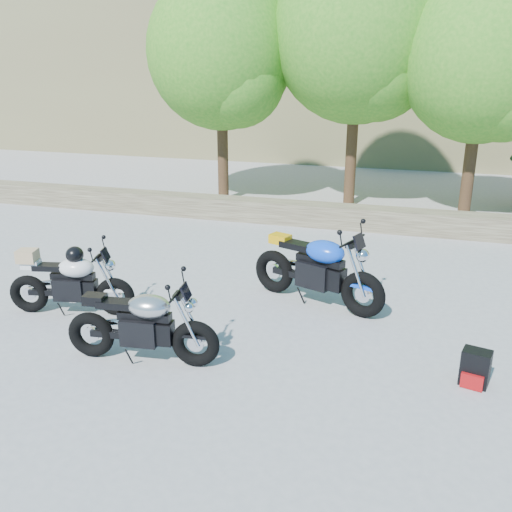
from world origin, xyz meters
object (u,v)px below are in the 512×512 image
at_px(white_bike, 70,281).
at_px(blue_bike, 318,270).
at_px(backpack, 475,368).
at_px(silver_bike, 143,326).

bearing_deg(white_bike, blue_bike, 9.85).
distance_m(blue_bike, backpack, 2.85).
xyz_separation_m(blue_bike, backpack, (2.20, -1.78, -0.35)).
bearing_deg(white_bike, silver_bike, -42.18).
height_order(white_bike, backpack, white_bike).
relative_size(blue_bike, backpack, 5.07).
distance_m(white_bike, backpack, 5.68).
bearing_deg(silver_bike, white_bike, 143.59).
distance_m(silver_bike, blue_bike, 2.95).
distance_m(silver_bike, white_bike, 1.96).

